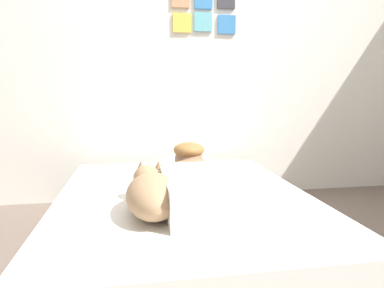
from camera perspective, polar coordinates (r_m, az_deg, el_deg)
The scene contains 8 objects.
ground_plane at distance 1.95m, azimuth 11.01°, elevation -20.88°, with size 13.34×13.34×0.00m, color #66564C.
back_wall at distance 3.15m, azimuth 1.74°, elevation 14.06°, with size 4.67×0.12×2.50m.
bed at distance 2.09m, azimuth -1.41°, elevation -13.12°, with size 1.49×1.90×0.36m.
pillow at distance 2.57m, azimuth -1.15°, elevation -3.36°, with size 0.52×0.32×0.11m, color white.
person_lying at distance 1.89m, azimuth 1.25°, elevation -6.26°, with size 0.43×0.92×0.27m.
dog at distance 1.70m, azimuth -6.69°, elevation -8.11°, with size 0.26×0.57×0.21m.
coffee_cup at distance 2.47m, azimuth 0.24°, elevation -4.31°, with size 0.13×0.09×0.07m.
cell_phone at distance 2.16m, azimuth -0.36°, elevation -7.14°, with size 0.07×0.14×0.01m, color black.
Camera 1 is at (-0.63, -1.58, 0.96)m, focal length 31.80 mm.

